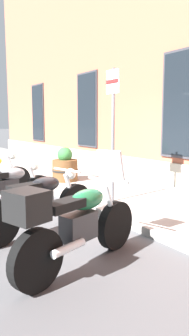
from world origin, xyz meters
TOP-DOWN VIEW (x-y plane):
  - ground_plane at (0.00, 0.00)m, footprint 140.00×140.00m
  - sidewalk at (0.00, 1.36)m, footprint 30.76×2.71m
  - motorcycle_grey_naked at (-0.58, -1.29)m, footprint 0.72×2.01m
  - motorcycle_black_naked at (0.72, -1.22)m, footprint 0.74×2.09m
  - motorcycle_green_touring at (2.06, -1.41)m, footprint 0.91×1.97m
  - parking_sign at (0.17, 0.54)m, footprint 0.36×0.07m
  - barrel_planter at (-2.29, 0.81)m, footprint 0.70×0.70m

SIDE VIEW (x-z plane):
  - ground_plane at x=0.00m, z-range 0.00..0.00m
  - sidewalk at x=0.00m, z-range 0.00..0.13m
  - motorcycle_grey_naked at x=-0.58m, z-range 0.01..0.93m
  - motorcycle_black_naked at x=0.72m, z-range 0.01..0.94m
  - barrel_planter at x=-2.29m, z-range 0.04..0.94m
  - motorcycle_green_touring at x=2.06m, z-range -0.11..1.23m
  - parking_sign at x=0.17m, z-range 0.50..3.07m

